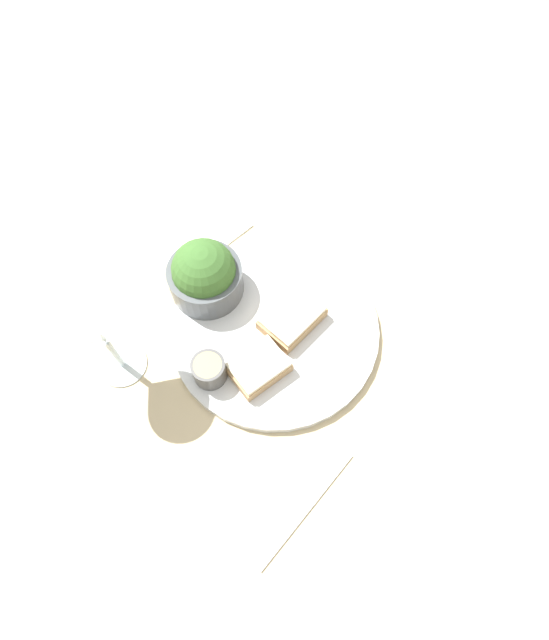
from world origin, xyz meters
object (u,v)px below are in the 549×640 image
(wine_glass, at_px, (94,326))
(fork, at_px, (307,509))
(napkin, at_px, (188,223))
(salad_bowl, at_px, (205,275))
(cheese_toast_far, at_px, (259,367))
(sauce_ramekin, at_px, (209,369))
(cheese_toast_near, at_px, (292,318))

(wine_glass, xyz_separation_m, fork, (-0.06, -0.30, -0.12))
(wine_glass, height_order, napkin, wine_glass)
(salad_bowl, bearing_deg, wine_glass, 162.00)
(cheese_toast_far, distance_m, napkin, 0.28)
(napkin, relative_size, fork, 1.10)
(sauce_ramekin, height_order, wine_glass, wine_glass)
(salad_bowl, bearing_deg, cheese_toast_far, -122.37)
(wine_glass, xyz_separation_m, napkin, (0.24, 0.04, -0.12))
(salad_bowl, relative_size, sauce_ramekin, 2.34)
(sauce_ramekin, xyz_separation_m, cheese_toast_far, (0.03, -0.05, -0.01))
(salad_bowl, height_order, fork, salad_bowl)
(salad_bowl, height_order, cheese_toast_near, salad_bowl)
(cheese_toast_near, distance_m, napkin, 0.24)
(napkin, bearing_deg, cheese_toast_near, -111.30)
(napkin, bearing_deg, wine_glass, -169.83)
(napkin, bearing_deg, cheese_toast_far, -128.54)
(cheese_toast_far, height_order, napkin, cheese_toast_far)
(cheese_toast_far, relative_size, wine_glass, 0.51)
(salad_bowl, xyz_separation_m, wine_glass, (-0.15, 0.05, 0.07))
(wine_glass, bearing_deg, salad_bowl, -18.00)
(wine_glass, height_order, fork, wine_glass)
(cheese_toast_near, relative_size, fork, 0.57)
(cheese_toast_far, xyz_separation_m, napkin, (0.17, 0.22, -0.02))
(cheese_toast_far, distance_m, fork, 0.18)
(salad_bowl, height_order, wine_glass, wine_glass)
(salad_bowl, xyz_separation_m, napkin, (0.09, 0.09, -0.05))
(cheese_toast_near, height_order, wine_glass, wine_glass)
(sauce_ramekin, relative_size, fork, 0.26)
(salad_bowl, height_order, napkin, salad_bowl)
(sauce_ramekin, distance_m, cheese_toast_far, 0.06)
(salad_bowl, distance_m, cheese_toast_near, 0.13)
(salad_bowl, distance_m, sauce_ramekin, 0.13)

